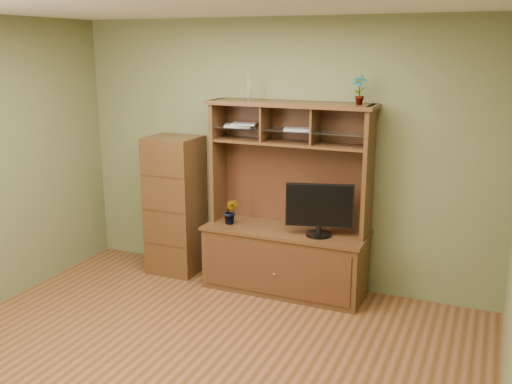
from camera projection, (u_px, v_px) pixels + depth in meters
The scene contains 8 objects.
room at pixel (178, 201), 4.05m from camera, with size 4.54×4.04×2.74m.
media_hutch at pixel (286, 241), 5.72m from camera, with size 1.66×0.61×1.90m.
monitor at pixel (319, 209), 5.41m from camera, with size 0.64×0.25×0.51m.
orchid_plant at pixel (231, 212), 5.80m from camera, with size 0.15×0.12×0.27m, color #25511B.
top_plant at pixel (359, 90), 5.16m from camera, with size 0.14×0.10×0.27m, color #356523.
reed_diffuser at pixel (249, 90), 5.59m from camera, with size 0.05×0.05×0.26m.
magazines at pixel (259, 126), 5.64m from camera, with size 0.94×0.28×0.04m.
side_cabinet at pixel (175, 205), 6.17m from camera, with size 0.53×0.49×1.49m.
Camera 1 is at (2.05, -3.37, 2.41)m, focal length 40.00 mm.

